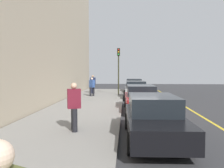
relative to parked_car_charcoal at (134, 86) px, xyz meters
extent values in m
plane|color=#333335|center=(11.23, -0.14, -0.76)|extent=(56.00, 56.00, 0.00)
cube|color=gray|center=(11.23, -3.44, -0.68)|extent=(28.00, 4.60, 0.15)
cube|color=gold|center=(11.23, 3.06, -0.75)|extent=(28.00, 0.14, 0.01)
cylinder|color=black|center=(1.50, 0.84, -0.44)|extent=(0.64, 0.22, 0.64)
cylinder|color=black|center=(1.50, -0.84, -0.44)|extent=(0.64, 0.22, 0.64)
cylinder|color=black|center=(-1.36, 0.84, -0.44)|extent=(0.64, 0.22, 0.64)
cylinder|color=black|center=(-1.37, -0.84, -0.44)|extent=(0.64, 0.22, 0.64)
cube|color=#383A3D|center=(0.07, 0.00, -0.17)|extent=(4.63, 1.81, 0.64)
cube|color=black|center=(-0.16, 0.00, 0.45)|extent=(2.41, 1.60, 0.60)
cylinder|color=black|center=(7.05, 0.81, -0.44)|extent=(0.64, 0.23, 0.64)
cylinder|color=black|center=(7.08, -0.87, -0.44)|extent=(0.64, 0.23, 0.64)
cylinder|color=black|center=(4.47, 0.77, -0.44)|extent=(0.64, 0.23, 0.64)
cylinder|color=black|center=(4.50, -0.91, -0.44)|extent=(0.64, 0.23, 0.64)
cube|color=#B7BABF|center=(5.77, -0.05, -0.17)|extent=(4.19, 1.87, 0.64)
cube|color=black|center=(5.56, -0.05, 0.45)|extent=(2.19, 1.64, 0.60)
cylinder|color=black|center=(12.98, 0.88, -0.44)|extent=(0.65, 0.24, 0.64)
cylinder|color=black|center=(13.03, -0.80, -0.44)|extent=(0.65, 0.24, 0.64)
cylinder|color=black|center=(10.27, 0.80, -0.44)|extent=(0.65, 0.24, 0.64)
cylinder|color=black|center=(10.32, -0.88, -0.44)|extent=(0.65, 0.24, 0.64)
cube|color=maroon|center=(11.65, 0.00, -0.17)|extent=(4.44, 1.93, 0.64)
cube|color=black|center=(11.43, 0.00, 0.45)|extent=(2.33, 1.67, 0.60)
cylinder|color=black|center=(18.82, 0.93, -0.44)|extent=(0.64, 0.23, 0.64)
cylinder|color=black|center=(18.86, -0.75, -0.44)|extent=(0.64, 0.23, 0.64)
cylinder|color=black|center=(15.96, 0.86, -0.44)|extent=(0.64, 0.23, 0.64)
cylinder|color=black|center=(16.00, -0.82, -0.44)|extent=(0.64, 0.23, 0.64)
cube|color=black|center=(17.41, 0.05, -0.17)|extent=(4.65, 1.90, 0.64)
cube|color=black|center=(17.18, 0.05, 0.45)|extent=(2.43, 1.65, 0.60)
cylinder|color=black|center=(5.07, -3.80, -0.22)|extent=(0.18, 0.18, 0.77)
cylinder|color=black|center=(5.36, -4.02, -0.22)|extent=(0.18, 0.18, 0.77)
cube|color=#335193|center=(5.22, -3.91, 0.49)|extent=(0.49, 0.52, 0.66)
sphere|color=beige|center=(5.22, -3.91, 0.93)|extent=(0.21, 0.21, 0.21)
cylinder|color=black|center=(2.20, -4.20, -0.18)|extent=(0.20, 0.20, 0.85)
cylinder|color=black|center=(2.58, -4.30, -0.18)|extent=(0.20, 0.20, 0.85)
cube|color=#1E284C|center=(2.39, -4.25, 0.60)|extent=(0.42, 0.55, 0.72)
sphere|color=tan|center=(2.39, -4.25, 1.08)|extent=(0.23, 0.23, 0.23)
cylinder|color=black|center=(16.74, -2.88, -0.19)|extent=(0.20, 0.20, 0.84)
cylinder|color=black|center=(17.11, -2.76, -0.19)|extent=(0.20, 0.20, 0.84)
cube|color=maroon|center=(16.93, -2.82, 0.59)|extent=(0.44, 0.55, 0.72)
sphere|color=#D8AD8C|center=(16.93, -2.82, 1.07)|extent=(0.23, 0.23, 0.23)
cylinder|color=#2D2D19|center=(3.85, -1.58, 1.22)|extent=(0.12, 0.12, 3.66)
cube|color=black|center=(3.85, -1.58, 3.40)|extent=(0.26, 0.26, 0.70)
sphere|color=red|center=(4.00, -1.58, 3.61)|extent=(0.14, 0.14, 0.14)
sphere|color=orange|center=(4.00, -1.58, 3.39)|extent=(0.14, 0.14, 0.14)
sphere|color=green|center=(4.00, -1.58, 3.17)|extent=(0.14, 0.14, 0.14)
cube|color=#191E38|center=(2.90, -4.21, -0.34)|extent=(0.34, 0.22, 0.55)
cylinder|color=#4C4C4C|center=(2.90, -4.21, 0.12)|extent=(0.03, 0.03, 0.36)
camera|label=1|loc=(25.15, -0.91, 1.61)|focal=36.23mm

